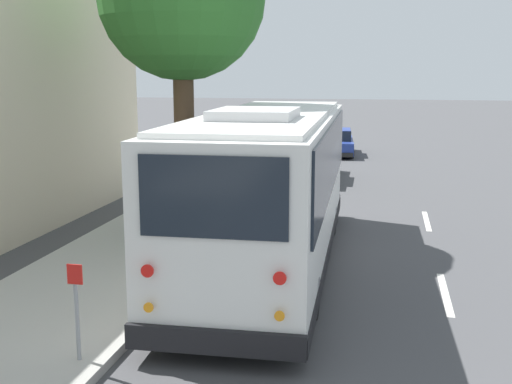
{
  "coord_description": "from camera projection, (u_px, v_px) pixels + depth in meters",
  "views": [
    {
      "loc": [
        -14.19,
        -1.94,
        4.11
      ],
      "look_at": [
        0.27,
        1.0,
        1.3
      ],
      "focal_mm": 45.0,
      "sensor_mm": 36.0,
      "label": 1
    }
  ],
  "objects": [
    {
      "name": "ground_plane",
      "position": [
        296.0,
        251.0,
        14.8
      ],
      "size": [
        160.0,
        160.0,
        0.0
      ],
      "primitive_type": "plane",
      "color": "#474749"
    },
    {
      "name": "sidewalk_slab",
      "position": [
        151.0,
        240.0,
        15.48
      ],
      "size": [
        80.0,
        3.33,
        0.15
      ],
      "primitive_type": "cube",
      "color": "#B2AFA8",
      "rests_on": "ground"
    },
    {
      "name": "curb_strip",
      "position": [
        221.0,
        244.0,
        15.14
      ],
      "size": [
        80.0,
        0.14,
        0.15
      ],
      "primitive_type": "cube",
      "color": "#9D9A94",
      "rests_on": "ground"
    },
    {
      "name": "shuttle_bus",
      "position": [
        270.0,
        181.0,
        13.33
      ],
      "size": [
        10.2,
        3.02,
        3.43
      ],
      "rotation": [
        0.0,
        0.0,
        0.03
      ],
      "color": "white",
      "rests_on": "ground"
    },
    {
      "name": "parked_sedan_silver",
      "position": [
        311.0,
        163.0,
        24.48
      ],
      "size": [
        4.66,
        1.87,
        1.32
      ],
      "rotation": [
        0.0,
        0.0,
        0.02
      ],
      "color": "#A8AAAF",
      "rests_on": "ground"
    },
    {
      "name": "parked_sedan_blue",
      "position": [
        335.0,
        143.0,
        31.68
      ],
      "size": [
        4.49,
        2.03,
        1.27
      ],
      "rotation": [
        0.0,
        0.0,
        0.08
      ],
      "color": "navy",
      "rests_on": "ground"
    },
    {
      "name": "sign_post_near",
      "position": [
        77.0,
        311.0,
        8.78
      ],
      "size": [
        0.06,
        0.22,
        1.38
      ],
      "color": "gray",
      "rests_on": "sidewalk_slab"
    },
    {
      "name": "sign_post_far",
      "position": [
        132.0,
        266.0,
        10.67
      ],
      "size": [
        0.06,
        0.22,
        1.44
      ],
      "color": "gray",
      "rests_on": "sidewalk_slab"
    },
    {
      "name": "fire_hydrant",
      "position": [
        252.0,
        182.0,
        20.71
      ],
      "size": [
        0.22,
        0.22,
        0.81
      ],
      "color": "red",
      "rests_on": "sidewalk_slab"
    },
    {
      "name": "lane_stripe_mid",
      "position": [
        445.0,
        294.0,
        11.97
      ],
      "size": [
        2.4,
        0.14,
        0.01
      ],
      "primitive_type": "cube",
      "color": "silver",
      "rests_on": "ground"
    },
    {
      "name": "lane_stripe_ahead",
      "position": [
        427.0,
        221.0,
        17.75
      ],
      "size": [
        2.4,
        0.14,
        0.01
      ],
      "primitive_type": "cube",
      "color": "silver",
      "rests_on": "ground"
    }
  ]
}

